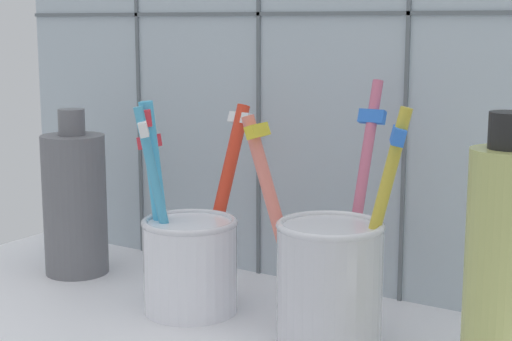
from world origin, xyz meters
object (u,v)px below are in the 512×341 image
at_px(ceramic_vase, 75,202).
at_px(toothbrush_cup_right, 330,275).
at_px(soap_bottle, 502,270).
at_px(toothbrush_cup_left, 188,254).

bearing_deg(ceramic_vase, toothbrush_cup_right, -4.85).
height_order(toothbrush_cup_right, ceramic_vase, toothbrush_cup_right).
relative_size(toothbrush_cup_right, soap_bottle, 1.04).
height_order(toothbrush_cup_left, soap_bottle, soap_bottle).
bearing_deg(toothbrush_cup_right, toothbrush_cup_left, -179.72).
distance_m(toothbrush_cup_left, ceramic_vase, 0.14).
relative_size(ceramic_vase, soap_bottle, 0.86).
height_order(toothbrush_cup_left, ceramic_vase, toothbrush_cup_left).
bearing_deg(toothbrush_cup_right, ceramic_vase, 175.15).
bearing_deg(soap_bottle, toothbrush_cup_left, 175.02).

